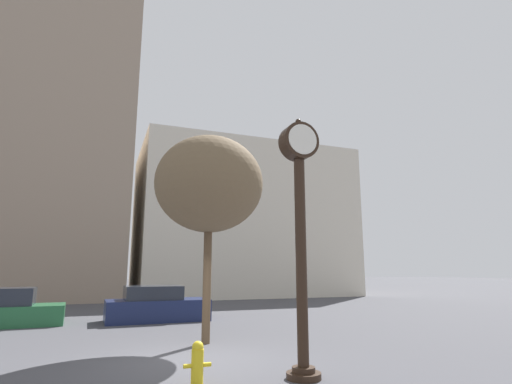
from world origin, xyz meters
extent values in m
plane|color=#424247|center=(0.00, 0.00, 0.00)|extent=(200.00, 200.00, 0.00)
cube|color=gray|center=(-6.29, 24.00, 18.21)|extent=(11.74, 12.00, 36.42)
cube|color=beige|center=(9.24, 24.00, 6.14)|extent=(17.52, 12.00, 12.28)
cylinder|color=black|center=(1.70, -2.39, 0.06)|extent=(0.67, 0.67, 0.12)
cylinder|color=black|center=(1.70, -2.39, 0.17)|extent=(0.45, 0.45, 0.10)
cylinder|color=black|center=(1.70, -2.39, 2.27)|extent=(0.22, 0.22, 4.10)
cylinder|color=black|center=(1.70, -2.39, 4.72)|extent=(0.79, 0.36, 0.79)
cylinder|color=white|center=(1.70, -2.58, 4.72)|extent=(0.65, 0.02, 0.65)
cylinder|color=white|center=(1.70, -2.21, 4.72)|extent=(0.65, 0.02, 0.65)
sphere|color=black|center=(1.70, -2.39, 5.17)|extent=(0.12, 0.12, 0.12)
cube|color=#236038|center=(-5.23, 8.09, 0.37)|extent=(4.05, 2.05, 0.74)
cube|color=#232833|center=(-5.43, 8.08, 1.07)|extent=(2.26, 1.74, 0.64)
cube|color=#19234C|center=(0.25, 7.73, 0.43)|extent=(4.14, 2.04, 0.86)
cube|color=#232833|center=(0.04, 7.72, 1.13)|extent=(2.29, 1.76, 0.55)
cylinder|color=yellow|center=(-0.29, -2.09, 0.31)|extent=(0.22, 0.22, 0.62)
sphere|color=yellow|center=(-0.29, -2.09, 0.66)|extent=(0.21, 0.21, 0.21)
cylinder|color=yellow|center=(-0.48, -2.09, 0.34)|extent=(0.14, 0.08, 0.08)
cylinder|color=yellow|center=(-0.11, -2.09, 0.34)|extent=(0.14, 0.08, 0.08)
cylinder|color=brown|center=(0.86, 1.94, 1.82)|extent=(0.24, 0.24, 3.63)
ellipsoid|color=brown|center=(0.86, 1.94, 4.62)|extent=(3.27, 3.27, 2.94)
camera|label=1|loc=(-2.05, -9.65, 2.02)|focal=28.00mm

